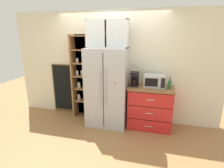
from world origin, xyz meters
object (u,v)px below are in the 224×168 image
at_px(microwave, 154,81).
at_px(coffee_maker, 135,79).
at_px(refrigerator, 108,87).
at_px(chalkboard_menu, 64,89).
at_px(bottle_green, 170,84).
at_px(mug_cream, 151,84).

height_order(microwave, coffee_maker, coffee_maker).
relative_size(refrigerator, chalkboard_menu, 1.35).
xyz_separation_m(microwave, coffee_maker, (-0.42, -0.04, 0.03)).
distance_m(refrigerator, microwave, 1.03).
bearing_deg(bottle_green, chalkboard_menu, 173.41).
xyz_separation_m(coffee_maker, bottle_green, (0.73, -0.05, -0.05)).
height_order(refrigerator, bottle_green, refrigerator).
bearing_deg(chalkboard_menu, mug_cream, -5.05).
height_order(coffee_maker, bottle_green, coffee_maker).
height_order(coffee_maker, mug_cream, coffee_maker).
height_order(coffee_maker, chalkboard_menu, chalkboard_menu).
relative_size(mug_cream, bottle_green, 0.49).
distance_m(microwave, chalkboard_menu, 2.34).
height_order(refrigerator, coffee_maker, refrigerator).
relative_size(refrigerator, bottle_green, 7.02).
distance_m(coffee_maker, mug_cream, 0.38).
bearing_deg(bottle_green, coffee_maker, 175.88).
bearing_deg(chalkboard_menu, refrigerator, -13.76).
xyz_separation_m(bottle_green, chalkboard_menu, (-2.60, 0.30, -0.40)).
height_order(refrigerator, chalkboard_menu, refrigerator).
relative_size(microwave, chalkboard_menu, 0.34).
xyz_separation_m(refrigerator, coffee_maker, (0.59, 0.07, 0.22)).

